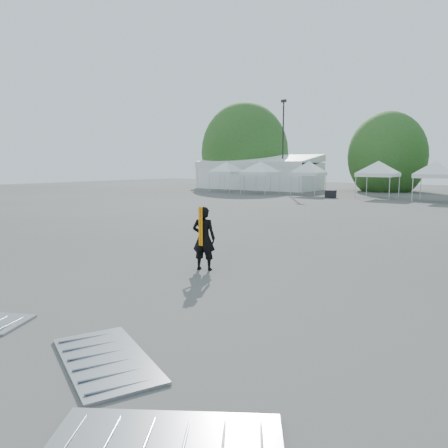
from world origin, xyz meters
The scene contains 14 objects.
ground centered at (0.00, 0.00, 0.00)m, with size 120.00×120.00×0.00m, color #474442.
marquee centered at (-22.00, 35.00, 1.97)m, with size 15.00×6.25×4.23m.
light_pole_west centered at (-18.00, 34.00, 5.77)m, with size 0.60×0.25×10.30m.
tree_far_w centered at (-26.00, 38.00, 4.54)m, with size 4.80×4.80×7.30m.
tree_mid_w centered at (-8.00, 40.00, 3.93)m, with size 4.16×4.16×6.33m.
tent_a centered at (-21.91, 28.43, 3.06)m, with size 4.17×4.17×3.88m.
tent_b centered at (-17.15, 27.83, 3.06)m, with size 4.44×4.44×3.88m.
tent_c centered at (-12.26, 28.96, 3.06)m, with size 3.88×3.88×3.88m.
tent_d centered at (-5.42, 28.80, 3.06)m, with size 4.45×4.45×3.88m.
tent_e centered at (-0.48, 27.71, 3.06)m, with size 4.20×4.20×3.88m.
man centered at (-0.86, -1.34, 0.92)m, with size 0.78×0.64×1.83m.
barrier_mid centered at (1.68, -6.81, 0.04)m, with size 2.63×2.02×0.08m.
barrier_right centered at (3.86, -7.77, 0.04)m, with size 2.80×2.44×0.08m.
crate_west centered at (-8.92, 26.66, 0.35)m, with size 0.90×0.70×0.70m, color black.
Camera 1 is at (6.92, -10.82, 3.00)m, focal length 35.00 mm.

